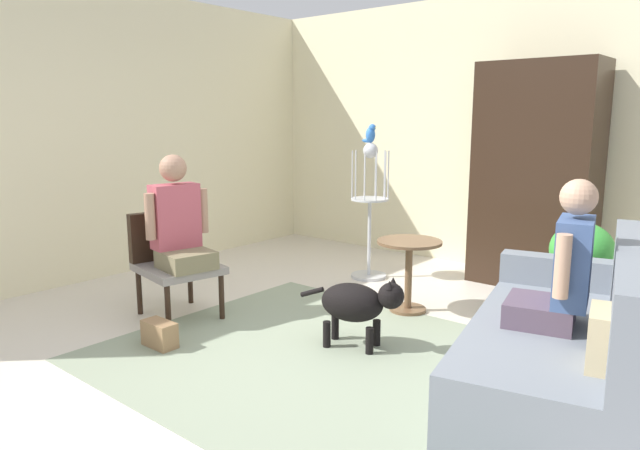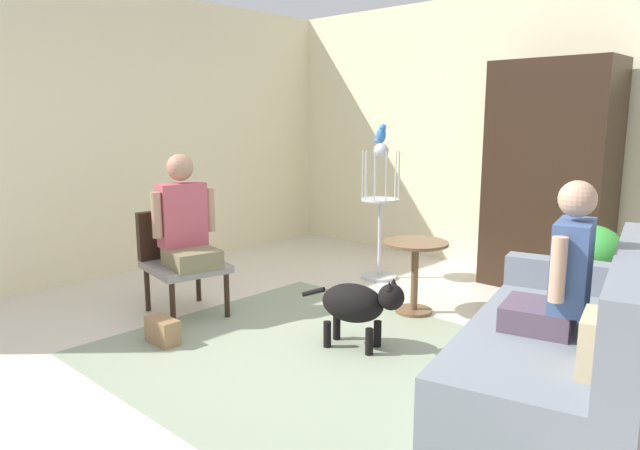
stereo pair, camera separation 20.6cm
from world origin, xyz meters
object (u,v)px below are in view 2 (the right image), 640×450
at_px(bird_cage_stand, 380,214).
at_px(parrot, 381,134).
at_px(person_on_couch, 562,273).
at_px(armoire_cabinet, 549,177).
at_px(dog, 358,304).
at_px(handbag, 163,331).
at_px(person_on_armchair, 185,220).
at_px(potted_plant, 590,267).
at_px(couch, 565,351).
at_px(round_end_table, 415,265).
at_px(armchair, 179,254).

distance_m(bird_cage_stand, parrot, 0.79).
xyz_separation_m(person_on_couch, armoire_cabinet, (-0.98, 2.24, 0.29)).
relative_size(dog, handbag, 2.79).
height_order(person_on_armchair, armoire_cabinet, armoire_cabinet).
relative_size(dog, potted_plant, 0.90).
relative_size(person_on_armchair, bird_cage_stand, 0.65).
bearing_deg(parrot, person_on_armchair, -103.37).
xyz_separation_m(couch, person_on_armchair, (-2.84, -0.58, 0.48)).
distance_m(person_on_couch, armoire_cabinet, 2.46).
relative_size(couch, handbag, 7.77).
distance_m(dog, armoire_cabinet, 2.51).
height_order(round_end_table, parrot, parrot).
relative_size(couch, person_on_armchair, 2.34).
distance_m(couch, handbag, 2.68).
distance_m(person_on_armchair, handbag, 0.94).
height_order(couch, person_on_armchair, person_on_armchair).
height_order(couch, bird_cage_stand, bird_cage_stand).
bearing_deg(couch, armoire_cabinet, 114.74).
xyz_separation_m(person_on_armchair, parrot, (0.47, 1.97, 0.66)).
distance_m(armchair, handbag, 0.84).
distance_m(parrot, potted_plant, 2.28).
xyz_separation_m(bird_cage_stand, parrot, (-0.00, -0.00, 0.79)).
height_order(parrot, potted_plant, parrot).
xyz_separation_m(parrot, potted_plant, (2.07, -0.13, -0.94)).
bearing_deg(armchair, person_on_armchair, -10.64).
bearing_deg(person_on_armchair, bird_cage_stand, 76.54).
height_order(parrot, armoire_cabinet, armoire_cabinet).
height_order(person_on_armchair, handbag, person_on_armchair).
xyz_separation_m(parrot, handbag, (-0.08, -2.46, -1.36)).
distance_m(round_end_table, handbag, 2.07).
height_order(armchair, person_on_couch, person_on_couch).
xyz_separation_m(person_on_couch, parrot, (-2.33, 1.43, 0.68)).
xyz_separation_m(potted_plant, handbag, (-2.16, -2.33, -0.42)).
xyz_separation_m(person_on_armchair, handbag, (0.39, -0.49, -0.70)).
xyz_separation_m(person_on_couch, person_on_armchair, (-2.80, -0.55, 0.03)).
bearing_deg(armoire_cabinet, parrot, -149.20).
bearing_deg(person_on_couch, dog, -174.12).
bearing_deg(dog, round_end_table, 98.68).
bearing_deg(potted_plant, dog, -126.79).
distance_m(dog, bird_cage_stand, 1.89).
xyz_separation_m(person_on_armchair, round_end_table, (1.33, 1.32, -0.39)).
bearing_deg(armoire_cabinet, dog, -98.42).
distance_m(person_on_couch, potted_plant, 1.34).
height_order(dog, handbag, dog).
distance_m(bird_cage_stand, armoire_cabinet, 1.62).
bearing_deg(person_on_armchair, parrot, 76.63).
relative_size(couch, potted_plant, 2.52).
bearing_deg(dog, parrot, 122.66).
xyz_separation_m(round_end_table, handbag, (-0.95, -1.81, -0.32)).
relative_size(couch, parrot, 11.30).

